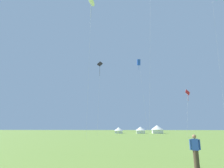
# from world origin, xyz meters

# --- Properties ---
(kite_white_parafoil) EXTENTS (1.77, 3.81, 30.03)m
(kite_white_parafoil) POSITION_xyz_m (-4.61, 32.16, 29.31)
(kite_white_parafoil) COLOR white
(kite_white_parafoil) RESTS_ON ground
(kite_blue_box) EXTENTS (2.57, 3.22, 25.01)m
(kite_blue_box) POSITION_xyz_m (6.71, 57.87, 23.84)
(kite_blue_box) COLOR blue
(kite_blue_box) RESTS_ON ground
(kite_black_diamond) EXTENTS (1.77, 1.14, 20.20)m
(kite_black_diamond) POSITION_xyz_m (-4.66, 45.47, 18.69)
(kite_black_diamond) COLOR black
(kite_black_diamond) RESTS_ON ground
(kite_red_diamond) EXTENTS (2.19, 2.80, 9.91)m
(kite_red_diamond) POSITION_xyz_m (15.24, 36.02, 8.95)
(kite_red_diamond) COLOR red
(kite_red_diamond) RESTS_ON ground
(person_spectator) EXTENTS (0.57, 0.32, 1.73)m
(person_spectator) POSITION_xyz_m (6.80, 7.72, 0.85)
(person_spectator) COLOR #473828
(person_spectator) RESTS_ON ground
(festival_tent_center) EXTENTS (3.61, 3.61, 2.34)m
(festival_tent_center) POSITION_xyz_m (-1.20, 73.16, 1.30)
(festival_tent_center) COLOR white
(festival_tent_center) RESTS_ON ground
(festival_tent_left) EXTENTS (3.93, 3.93, 2.55)m
(festival_tent_left) POSITION_xyz_m (7.34, 73.16, 1.41)
(festival_tent_left) COLOR white
(festival_tent_left) RESTS_ON ground
(festival_tent_right) EXTENTS (4.86, 4.86, 3.16)m
(festival_tent_right) POSITION_xyz_m (13.79, 73.16, 1.75)
(festival_tent_right) COLOR white
(festival_tent_right) RESTS_ON ground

